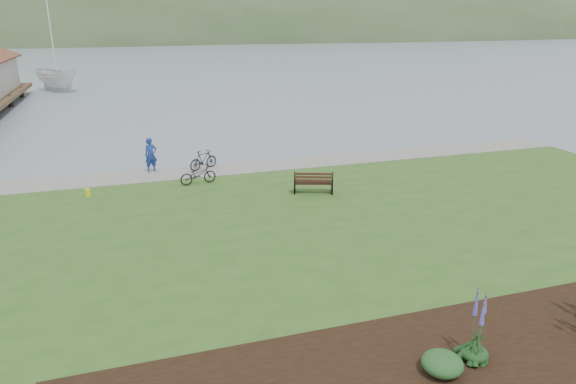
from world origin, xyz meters
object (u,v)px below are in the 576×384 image
(park_bench, at_px, (313,182))
(person, at_px, (151,152))
(sailboat, at_px, (59,91))
(bicycle_a, at_px, (198,175))

(park_bench, height_order, person, person)
(person, distance_m, sailboat, 37.14)
(park_bench, bearing_deg, bicycle_a, 167.27)
(park_bench, height_order, sailboat, sailboat)
(park_bench, height_order, bicycle_a, park_bench)
(bicycle_a, xyz_separation_m, sailboat, (-9.56, 38.88, -0.83))
(park_bench, relative_size, bicycle_a, 1.07)
(park_bench, relative_size, sailboat, 0.06)
(sailboat, bearing_deg, person, -113.32)
(park_bench, bearing_deg, sailboat, 128.26)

